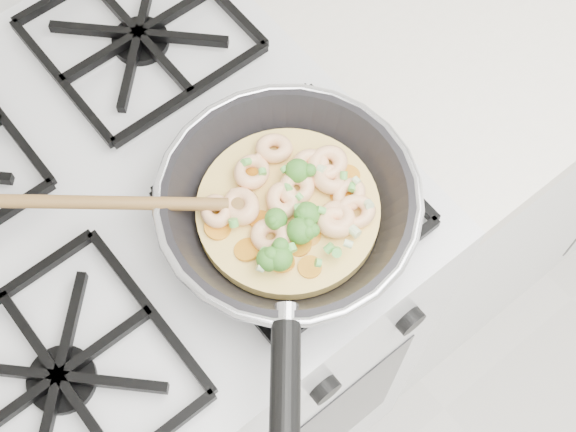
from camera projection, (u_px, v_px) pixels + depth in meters
stove at (161, 320)px, 1.31m from camera, size 0.60×0.60×0.92m
counter_right at (510, 67)px, 1.54m from camera, size 1.00×0.60×0.90m
skillet at (287, 210)px, 0.85m from camera, size 0.41×0.44×0.09m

